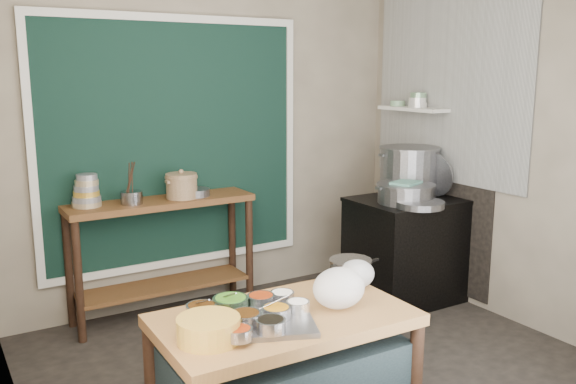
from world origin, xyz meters
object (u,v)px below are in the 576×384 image
steamer (406,193)px  ceramic_crock (182,187)px  back_counter (163,258)px  stock_pot (409,171)px  utensil_cup (132,198)px  prep_table (284,384)px  condiment_tray (251,322)px  yellow_basin (209,329)px  saucepan (350,271)px  stove_block (407,251)px

steamer → ceramic_crock: bearing=153.4°
ceramic_crock → steamer: (1.60, -0.80, -0.08)m
back_counter → stock_pot: bearing=-16.4°
utensil_cup → steamer: 2.15m
stock_pot → steamer: size_ratio=1.10×
utensil_cup → steamer: size_ratio=0.34×
prep_table → condiment_tray: size_ratio=2.14×
condiment_tray → ceramic_crock: ceramic_crock is taller
yellow_basin → steamer: (2.30, 1.28, 0.15)m
ceramic_crock → steamer: bearing=-26.6°
saucepan → prep_table: bearing=-173.1°
stove_block → condiment_tray: bearing=-149.0°
stove_block → ceramic_crock: size_ratio=3.47×
condiment_tray → back_counter: bearing=81.8°
stock_pot → stove_block: bearing=-128.2°
back_counter → steamer: bearing=-25.4°
utensil_cup → ceramic_crock: (0.40, 0.01, 0.04)m
prep_table → steamer: 2.29m
condiment_tray → yellow_basin: yellow_basin is taller
prep_table → yellow_basin: size_ratio=4.39×
prep_table → yellow_basin: 0.62m
stove_block → utensil_cup: size_ratio=5.52×
stove_block → stock_pot: 0.68m
prep_table → stock_pot: (2.11, 1.44, 0.71)m
back_counter → stove_block: 2.04m
steamer → prep_table: bearing=-147.3°
prep_table → steamer: size_ratio=2.59×
back_counter → stove_block: size_ratio=1.61×
ceramic_crock → saucepan: bearing=-80.6°
yellow_basin → steamer: 2.64m
prep_table → ceramic_crock: (0.26, 1.99, 0.66)m
saucepan → utensil_cup: size_ratio=1.52×
back_counter → saucepan: size_ratio=5.86×
yellow_basin → back_counter: bearing=75.7°
prep_table → condiment_tray: 0.44m
yellow_basin → saucepan: (1.00, 0.29, 0.01)m
prep_table → saucepan: bearing=21.2°
saucepan → utensil_cup: (-0.70, 1.78, 0.18)m
ceramic_crock → utensil_cup: bearing=-178.0°
yellow_basin → ceramic_crock: size_ratio=1.10×
utensil_cup → saucepan: bearing=-68.5°
back_counter → saucepan: (0.46, -1.83, 0.34)m
condiment_tray → stock_pot: stock_pot is taller
utensil_cup → steamer: (2.00, -0.79, -0.04)m
back_counter → saucepan: bearing=-75.9°
back_counter → stock_pot: (2.01, -0.59, 0.61)m
stove_block → utensil_cup: (-2.14, 0.68, 0.57)m
back_counter → condiment_tray: back_counter is taller
saucepan → ceramic_crock: (-0.30, 1.79, 0.22)m
prep_table → back_counter: size_ratio=0.86×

